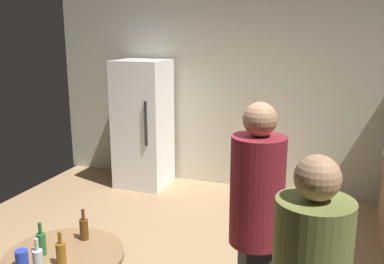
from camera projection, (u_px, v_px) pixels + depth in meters
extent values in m
cube|color=beige|center=(230.00, 92.00, 5.97)|extent=(5.32, 0.06, 2.70)
cube|color=white|center=(143.00, 124.00, 6.05)|extent=(0.70, 0.65, 1.80)
cube|color=#262628|center=(146.00, 124.00, 5.65)|extent=(0.03, 0.03, 0.60)
cylinder|color=olive|center=(64.00, 257.00, 2.86)|extent=(0.80, 0.80, 0.03)
cylinder|color=#8C5919|center=(61.00, 254.00, 2.71)|extent=(0.06, 0.06, 0.15)
cylinder|color=#8C5919|center=(60.00, 238.00, 2.68)|extent=(0.02, 0.02, 0.08)
cylinder|color=#593314|center=(84.00, 230.00, 3.04)|extent=(0.06, 0.06, 0.15)
cylinder|color=#593314|center=(83.00, 215.00, 3.02)|extent=(0.02, 0.02, 0.08)
cylinder|color=#26662D|center=(41.00, 244.00, 2.83)|extent=(0.06, 0.06, 0.15)
cylinder|color=#26662D|center=(40.00, 228.00, 2.81)|extent=(0.02, 0.02, 0.08)
cylinder|color=silver|center=(38.00, 262.00, 2.62)|extent=(0.06, 0.06, 0.15)
cylinder|color=silver|center=(37.00, 245.00, 2.59)|extent=(0.02, 0.02, 0.08)
cylinder|color=blue|center=(22.00, 258.00, 2.70)|extent=(0.08, 0.08, 0.11)
cylinder|color=maroon|center=(257.00, 191.00, 2.64)|extent=(0.46, 0.46, 0.70)
sphere|color=tan|center=(260.00, 119.00, 2.54)|extent=(0.21, 0.21, 0.21)
sphere|color=tan|center=(317.00, 178.00, 1.78)|extent=(0.20, 0.20, 0.20)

